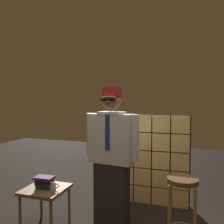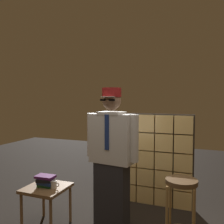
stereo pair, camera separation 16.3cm
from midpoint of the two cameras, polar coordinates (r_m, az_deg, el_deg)
The scene contains 6 objects.
glass_block_wall at distance 3.92m, azimuth 9.37°, elevation -11.12°, with size 1.46×0.10×1.46m.
standing_person at distance 3.04m, azimuth 1.47°, elevation -10.73°, with size 0.73×0.34×1.82m.
bar_stool at distance 2.84m, azimuth 18.01°, elevation -19.19°, with size 0.34×0.34×0.82m.
side_table at distance 3.35m, azimuth -14.06°, elevation -18.17°, with size 0.52×0.52×0.54m.
book_stack at distance 3.30m, azimuth -14.29°, elevation -15.75°, with size 0.25×0.20×0.15m.
coffee_mug at distance 3.23m, azimuth -12.40°, elevation -16.69°, with size 0.13×0.08×0.09m.
Camera 2 is at (0.85, -2.34, 1.68)m, focal length 37.98 mm.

